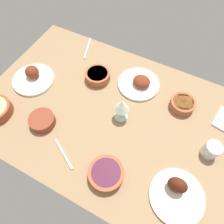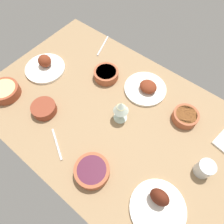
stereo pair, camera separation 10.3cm
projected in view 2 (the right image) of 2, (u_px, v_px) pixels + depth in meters
The scene contains 13 objects.
dining_table at pixel (112, 116), 106.51cm from camera, with size 140.00×90.00×4.00cm, color #937551.
plate_center_main at pixel (158, 205), 80.70cm from camera, with size 23.12×23.12×10.77cm.
plate_far_side at pixel (45, 66), 118.77cm from camera, with size 23.40×23.40×8.51cm.
plate_near_viewer at pixel (146, 88), 110.89cm from camera, with size 23.33×23.33×6.73cm.
bowl_soup at pixel (185, 116), 101.03cm from camera, with size 12.82×12.82×4.85cm.
bowl_potatoes at pixel (5, 91), 108.70cm from camera, with size 15.69×15.69×5.29cm.
bowl_cream at pixel (106, 74), 114.90cm from camera, with size 14.13×14.13×4.97cm.
bowl_pasta at pixel (44, 108), 103.52cm from camera, with size 12.70×12.70×4.62cm.
bowl_onions at pixel (92, 171), 87.21cm from camera, with size 15.50×15.50×5.18cm.
wine_glass at pixel (121, 108), 95.04cm from camera, with size 7.60×7.60×14.00cm.
water_tumbler at pixel (204, 169), 86.52cm from camera, with size 7.28×7.28×8.00cm, color silver.
fork_loose at pixel (103, 46), 129.87cm from camera, with size 18.58×0.90×0.80cm, color silver.
spoon_loose at pixel (57, 144), 96.01cm from camera, with size 16.90×0.90×0.80cm, color silver.
Camera 2 is at (32.41, -40.36, 95.11)cm, focal length 32.18 mm.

